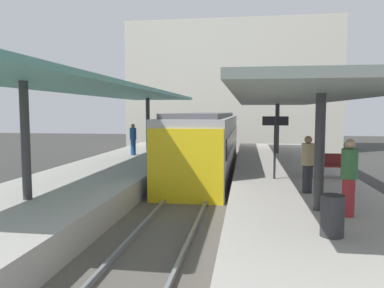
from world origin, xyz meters
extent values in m
plane|color=#383835|center=(0.00, 0.00, 0.00)|extent=(80.00, 80.00, 0.00)
cube|color=#ADA8A0|center=(-3.80, 0.00, 0.50)|extent=(4.40, 28.00, 1.00)
cube|color=#ADA8A0|center=(3.80, 0.00, 0.50)|extent=(4.40, 28.00, 1.00)
cube|color=#59544C|center=(0.00, 0.00, 0.10)|extent=(3.20, 28.00, 0.20)
cube|color=slate|center=(-0.72, 0.00, 0.27)|extent=(0.08, 28.00, 0.14)
cube|color=slate|center=(0.72, 0.00, 0.27)|extent=(0.08, 28.00, 0.14)
cube|color=#ADADB2|center=(0.00, 5.69, 1.65)|extent=(2.70, 14.61, 2.90)
cube|color=yellow|center=(0.00, -1.65, 1.50)|extent=(2.65, 0.08, 2.60)
cube|color=black|center=(-1.37, 5.69, 2.00)|extent=(0.04, 13.44, 0.76)
cube|color=black|center=(1.37, 5.69, 2.00)|extent=(0.04, 13.44, 0.76)
cube|color=#515156|center=(0.00, 5.69, 3.20)|extent=(2.16, 13.88, 0.20)
cylinder|color=#333335|center=(-3.80, -4.90, 2.59)|extent=(0.24, 0.24, 3.18)
cylinder|color=#333335|center=(-3.80, 7.70, 2.59)|extent=(0.24, 0.24, 3.18)
cube|color=slate|center=(-3.80, 1.40, 4.26)|extent=(4.18, 21.00, 0.16)
cylinder|color=#333335|center=(3.80, -4.90, 2.40)|extent=(0.24, 0.24, 2.81)
cylinder|color=#333335|center=(3.80, 7.70, 2.40)|extent=(0.24, 0.24, 2.81)
cube|color=slate|center=(3.80, 1.40, 3.89)|extent=(4.18, 21.00, 0.16)
cube|color=black|center=(4.40, -0.25, 1.20)|extent=(0.08, 0.32, 0.40)
cube|color=black|center=(5.50, -0.25, 1.20)|extent=(0.08, 0.32, 0.40)
cube|color=maroon|center=(4.95, -0.25, 1.43)|extent=(1.40, 0.40, 0.06)
cube|color=maroon|center=(4.95, -0.07, 1.66)|extent=(1.40, 0.06, 0.40)
cylinder|color=#262628|center=(3.06, -0.75, 2.10)|extent=(0.08, 0.08, 2.20)
cube|color=black|center=(3.06, -0.75, 3.05)|extent=(0.90, 0.06, 0.32)
cylinder|color=#2D2D30|center=(3.70, -6.86, 1.40)|extent=(0.44, 0.44, 0.80)
cylinder|color=maroon|center=(4.37, -5.37, 1.44)|extent=(0.28, 0.28, 0.87)
cylinder|color=#386B3D|center=(4.37, -5.37, 2.21)|extent=(0.36, 0.36, 0.67)
sphere|color=tan|center=(4.37, -5.37, 2.65)|extent=(0.22, 0.22, 0.22)
cylinder|color=#232328|center=(3.84, -2.95, 1.41)|extent=(0.28, 0.28, 0.82)
cylinder|color=#998460|center=(3.84, -2.95, 2.14)|extent=(0.36, 0.36, 0.63)
sphere|color=#936B4C|center=(3.84, -2.95, 2.56)|extent=(0.22, 0.22, 0.22)
cylinder|color=navy|center=(-4.05, 5.52, 1.42)|extent=(0.28, 0.28, 0.84)
cylinder|color=navy|center=(-4.05, 5.52, 2.16)|extent=(0.36, 0.36, 0.65)
sphere|color=#936B4C|center=(-4.05, 5.52, 2.60)|extent=(0.22, 0.22, 0.22)
cube|color=beige|center=(0.75, 20.00, 5.50)|extent=(18.00, 6.00, 11.00)
camera|label=1|loc=(2.06, -14.14, 3.38)|focal=35.03mm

